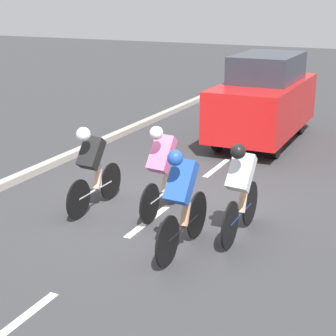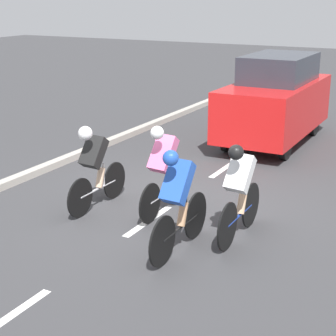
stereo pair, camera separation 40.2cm
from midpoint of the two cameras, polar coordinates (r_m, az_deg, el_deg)
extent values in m
plane|color=#38383A|center=(9.77, -0.99, -3.72)|extent=(60.00, 60.00, 0.00)
cube|color=white|center=(6.75, -16.80, -14.81)|extent=(0.12, 1.40, 0.01)
cube|color=white|center=(9.07, -3.34, -5.43)|extent=(0.12, 1.40, 0.01)
cube|color=white|center=(11.81, 4.05, 0.04)|extent=(0.12, 1.40, 0.01)
cylinder|color=black|center=(10.00, -6.98, -1.34)|extent=(0.03, 0.66, 0.66)
cylinder|color=black|center=(9.20, -10.32, -3.17)|extent=(0.03, 0.66, 0.66)
cylinder|color=#B7B7BC|center=(9.59, -8.58, -2.22)|extent=(0.04, 1.02, 0.04)
cylinder|color=#B7B7BC|center=(9.67, -8.05, -0.73)|extent=(0.04, 0.04, 0.42)
cylinder|color=white|center=(9.60, -8.44, -1.57)|extent=(0.07, 0.07, 0.16)
cylinder|color=beige|center=(9.60, -8.37, -1.07)|extent=(0.12, 0.23, 0.36)
cube|color=black|center=(9.31, -9.04, 1.53)|extent=(0.34, 0.46, 0.55)
sphere|color=white|center=(9.03, -9.87, 3.38)|extent=(0.23, 0.23, 0.23)
cylinder|color=black|center=(8.89, 7.07, -3.60)|extent=(0.03, 0.70, 0.70)
cylinder|color=black|center=(8.05, 4.90, -5.84)|extent=(0.03, 0.70, 0.70)
cylinder|color=navy|center=(8.47, 6.04, -4.67)|extent=(0.04, 0.96, 0.04)
cylinder|color=navy|center=(8.54, 6.46, -2.97)|extent=(0.04, 0.04, 0.42)
cylinder|color=#1999D8|center=(8.48, 6.17, -3.92)|extent=(0.07, 0.07, 0.16)
cylinder|color=#DBAD84|center=(8.47, 6.24, -3.37)|extent=(0.12, 0.23, 0.36)
cube|color=white|center=(8.14, 6.05, -0.42)|extent=(0.35, 0.47, 0.57)
sphere|color=black|center=(7.83, 5.69, 1.67)|extent=(0.22, 0.22, 0.22)
cylinder|color=black|center=(8.38, 1.59, -4.80)|extent=(0.03, 0.71, 0.71)
cylinder|color=black|center=(7.52, -1.59, -7.49)|extent=(0.03, 0.71, 0.71)
cylinder|color=black|center=(7.95, 0.09, -6.07)|extent=(0.04, 1.03, 0.04)
cylinder|color=black|center=(8.02, 0.64, -4.23)|extent=(0.04, 0.04, 0.42)
cylinder|color=yellow|center=(7.95, 0.24, -5.28)|extent=(0.07, 0.07, 0.16)
cylinder|color=tan|center=(7.94, 0.33, -4.68)|extent=(0.12, 0.23, 0.36)
cube|color=blue|center=(7.60, -0.17, -1.39)|extent=(0.34, 0.50, 0.61)
sphere|color=blue|center=(7.29, -0.85, 1.02)|extent=(0.21, 0.21, 0.21)
cylinder|color=black|center=(9.74, -0.33, -1.72)|extent=(0.03, 0.66, 0.66)
cylinder|color=black|center=(8.89, -3.17, -3.66)|extent=(0.03, 0.66, 0.66)
cylinder|color=#B7B7BC|center=(9.31, -1.68, -2.65)|extent=(0.04, 1.02, 0.04)
cylinder|color=#B7B7BC|center=(9.39, -1.21, -1.10)|extent=(0.04, 0.04, 0.42)
cylinder|color=white|center=(9.32, -1.55, -1.97)|extent=(0.07, 0.07, 0.16)
cylinder|color=beige|center=(9.31, -1.48, -1.46)|extent=(0.12, 0.23, 0.36)
cube|color=pink|center=(8.99, -1.92, 1.44)|extent=(0.35, 0.51, 0.62)
sphere|color=white|center=(8.70, -2.52, 3.57)|extent=(0.21, 0.21, 0.21)
cylinder|color=black|center=(12.59, 10.04, 2.41)|extent=(0.14, 0.64, 0.64)
cylinder|color=black|center=(12.99, 4.25, 3.10)|extent=(0.14, 0.64, 0.64)
cylinder|color=black|center=(14.96, 12.62, 4.64)|extent=(0.14, 0.64, 0.64)
cylinder|color=black|center=(15.30, 7.65, 5.18)|extent=(0.14, 0.64, 0.64)
cube|color=red|center=(13.81, 8.84, 6.27)|extent=(1.70, 4.04, 1.16)
cube|color=#2D333D|center=(13.86, 9.26, 10.05)|extent=(1.39, 2.22, 0.64)
camera|label=1|loc=(0.20, -91.34, -0.42)|focal=60.00mm
camera|label=2|loc=(0.20, 88.66, 0.42)|focal=60.00mm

